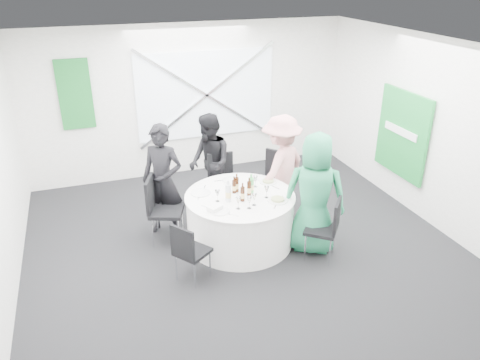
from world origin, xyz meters
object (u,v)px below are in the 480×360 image
object	(u,v)px
person_woman_green	(315,194)
green_water_bottle	(251,186)
person_man_back_left	(163,181)
person_man_back	(210,163)
chair_front_left	(188,249)
clear_water_bottle	(228,193)
chair_back_right	(274,178)
chair_front_right	(327,225)
person_woman_pink	(281,168)
banquet_table	(240,219)
chair_back_left	(160,205)
chair_back	(222,179)

from	to	relation	value
person_woman_green	green_water_bottle	world-z (taller)	person_woman_green
person_man_back_left	person_man_back	xyz separation A→B (m)	(0.86, 0.52, -0.05)
chair_front_left	clear_water_bottle	bearing A→B (deg)	-87.75
chair_back_right	chair_front_left	distance (m)	2.23
chair_back_right	clear_water_bottle	xyz separation A→B (m)	(-1.04, -0.82, 0.28)
person_man_back	person_woman_green	world-z (taller)	person_woman_green
chair_front_left	chair_back_right	bearing A→B (deg)	-87.97
chair_back_right	person_man_back	world-z (taller)	person_man_back
chair_front_right	clear_water_bottle	bearing A→B (deg)	-80.96
person_woman_pink	person_woman_green	bearing A→B (deg)	59.72
chair_front_left	person_man_back_left	distance (m)	1.39
chair_front_right	person_man_back	distance (m)	2.26
person_man_back_left	person_woman_pink	world-z (taller)	person_man_back_left
banquet_table	person_woman_green	xyz separation A→B (m)	(0.90, -0.51, 0.49)
chair_back_right	person_woman_green	distance (m)	1.25
person_man_back	chair_back_left	bearing A→B (deg)	-56.61
chair_front_right	person_woman_green	bearing A→B (deg)	-126.56
chair_back	clear_water_bottle	xyz separation A→B (m)	(-0.26, -1.13, 0.31)
chair_back_left	clear_water_bottle	bearing A→B (deg)	-99.96
chair_back_right	green_water_bottle	distance (m)	0.98
person_man_back	green_water_bottle	xyz separation A→B (m)	(0.28, -1.15, 0.07)
chair_front_left	chair_front_right	bearing A→B (deg)	-129.65
person_woman_green	person_man_back	bearing A→B (deg)	-29.88
chair_back_left	person_man_back_left	xyz separation A→B (m)	(0.11, 0.25, 0.25)
person_man_back_left	person_woman_green	xyz separation A→B (m)	(1.86, -1.17, 0.02)
chair_back	chair_front_right	distance (m)	2.03
chair_front_right	person_woman_pink	size ratio (longest dim) A/B	0.54
chair_back_right	chair_front_left	xyz separation A→B (m)	(-1.75, -1.38, -0.12)
chair_back_right	person_man_back	size ratio (longest dim) A/B	0.64
chair_back	person_woman_pink	size ratio (longest dim) A/B	0.58
chair_front_right	person_woman_green	world-z (taller)	person_woman_green
chair_back_right	chair_front_right	xyz separation A→B (m)	(0.14, -1.49, -0.07)
chair_back_right	person_woman_green	size ratio (longest dim) A/B	0.59
person_man_back	clear_water_bottle	distance (m)	1.30
person_woman_green	green_water_bottle	distance (m)	0.90
chair_back_left	chair_front_right	size ratio (longest dim) A/B	1.11
person_man_back_left	clear_water_bottle	world-z (taller)	person_man_back_left
chair_back	chair_front_right	size ratio (longest dim) A/B	1.07
person_man_back_left	chair_back_right	bearing A→B (deg)	36.05
person_woman_green	green_water_bottle	bearing A→B (deg)	-7.36
chair_back	person_man_back	xyz separation A→B (m)	(-0.16, 0.16, 0.23)
person_woman_green	clear_water_bottle	xyz separation A→B (m)	(-1.11, 0.40, 0.01)
chair_back	chair_back_right	world-z (taller)	chair_back_right
chair_back_left	person_woman_pink	size ratio (longest dim) A/B	0.60
person_man_back	chair_front_right	bearing A→B (deg)	23.67
chair_back	chair_front_left	xyz separation A→B (m)	(-0.97, -1.69, -0.08)
chair_back	green_water_bottle	world-z (taller)	green_water_bottle
chair_back_left	person_man_back_left	world-z (taller)	person_man_back_left
chair_back_left	chair_front_left	world-z (taller)	chair_back_left
banquet_table	chair_back	distance (m)	1.04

